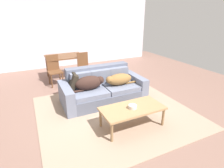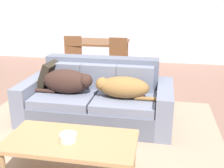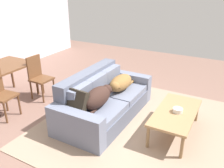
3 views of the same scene
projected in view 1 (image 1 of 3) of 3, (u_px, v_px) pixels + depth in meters
name	position (u px, v px, depth m)	size (l,w,h in m)	color
ground_plane	(99.00, 105.00, 4.47)	(10.00, 10.00, 0.00)	#7F5D51
back_partition	(61.00, 33.00, 7.31)	(8.00, 0.12, 2.70)	silver
area_rug	(114.00, 111.00, 4.18)	(3.34, 3.12, 0.01)	gray
couch	(102.00, 89.00, 4.65)	(2.10, 1.02, 0.85)	slate
dog_on_left_cushion	(90.00, 83.00, 4.27)	(0.83, 0.32, 0.33)	#34211B
dog_on_right_cushion	(119.00, 79.00, 4.56)	(0.83, 0.34, 0.28)	brown
throw_pillow_by_left_arm	(73.00, 82.00, 4.29)	(0.11, 0.40, 0.40)	black
coffee_table	(132.00, 109.00, 3.52)	(1.24, 0.62, 0.43)	#A37C52
bowl_on_coffee_table	(133.00, 107.00, 3.46)	(0.16, 0.16, 0.07)	silver
dining_table	(65.00, 58.00, 6.13)	(1.23, 0.89, 0.77)	brown
dining_chair_near_left	(54.00, 69.00, 5.59)	(0.43, 0.43, 0.93)	brown
dining_chair_near_right	(84.00, 66.00, 5.93)	(0.41, 0.41, 0.93)	brown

